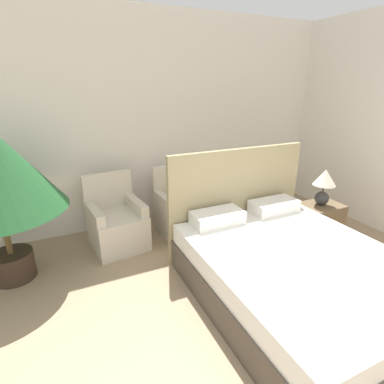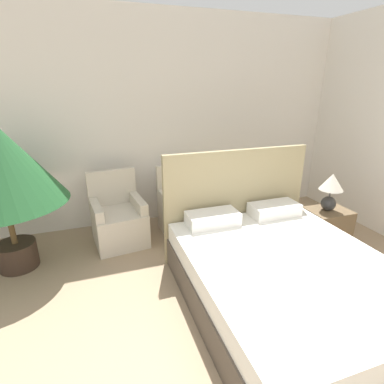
# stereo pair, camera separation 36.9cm
# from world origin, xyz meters

# --- Properties ---
(wall_back) EXTENTS (10.00, 0.06, 2.90)m
(wall_back) POSITION_xyz_m (0.00, 3.58, 1.45)
(wall_back) COLOR silver
(wall_back) RESTS_ON ground_plane
(bed) EXTENTS (1.76, 2.17, 1.28)m
(bed) POSITION_xyz_m (0.55, 1.29, 0.29)
(bed) COLOR #4C4238
(bed) RESTS_ON ground_plane
(armchair_near_window_left) EXTENTS (0.70, 0.71, 0.91)m
(armchair_near_window_left) POSITION_xyz_m (-0.77, 2.96, 0.28)
(armchair_near_window_left) COLOR beige
(armchair_near_window_left) RESTS_ON ground_plane
(armchair_near_window_right) EXTENTS (0.66, 0.68, 0.91)m
(armchair_near_window_right) POSITION_xyz_m (0.13, 2.96, 0.28)
(armchair_near_window_right) COLOR beige
(armchair_near_window_right) RESTS_ON ground_plane
(nightstand) EXTENTS (0.52, 0.40, 0.47)m
(nightstand) POSITION_xyz_m (1.75, 2.07, 0.23)
(nightstand) COLOR brown
(nightstand) RESTS_ON ground_plane
(table_lamp) EXTENTS (0.28, 0.28, 0.48)m
(table_lamp) POSITION_xyz_m (1.73, 2.07, 0.77)
(table_lamp) COLOR #333333
(table_lamp) RESTS_ON nightstand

